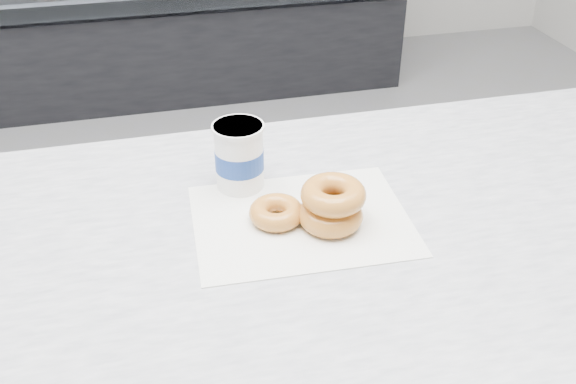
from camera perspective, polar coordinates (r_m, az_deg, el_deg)
name	(u,v)px	position (r m, az deg, el deg)	size (l,w,h in m)	color
ground	(249,353)	(2.04, -3.49, -14.12)	(5.00, 5.00, 0.00)	gray
wax_paper	(301,220)	(1.02, 1.19, -2.50)	(0.34, 0.26, 0.00)	silver
donut_single	(276,212)	(1.01, -1.03, -1.81)	(0.09, 0.09, 0.03)	#BA6C33
donut_stack	(332,205)	(0.99, 3.92, -1.14)	(0.12, 0.12, 0.07)	#BA6C33
coffee_cup	(239,156)	(1.08, -4.35, 3.23)	(0.10, 0.10, 0.12)	white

